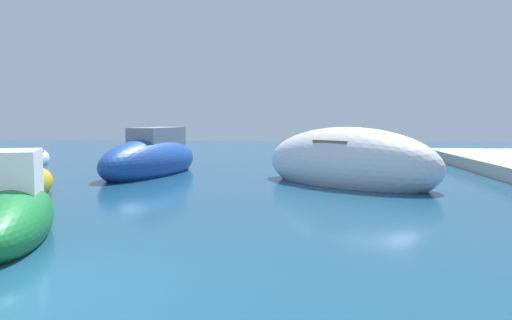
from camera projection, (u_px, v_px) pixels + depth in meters
name	position (u px, v px, depth m)	size (l,w,h in m)	color
ground	(34.00, 297.00, 5.87)	(80.00, 80.00, 0.00)	navy
quay_promenade	(412.00, 300.00, 5.11)	(44.00, 32.00, 0.50)	#ADA89E
moored_boat_0	(13.00, 214.00, 8.77)	(2.79, 4.37, 1.81)	#197233
moored_boat_1	(152.00, 159.00, 18.71)	(3.26, 6.55, 2.17)	#1E479E
moored_boat_2	(348.00, 164.00, 15.87)	(6.55, 6.17, 2.38)	white
moored_boat_4	(21.00, 185.00, 13.49)	(1.43, 3.30, 1.06)	gold
moored_boat_5	(32.00, 159.00, 22.03)	(1.67, 3.49, 1.01)	white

